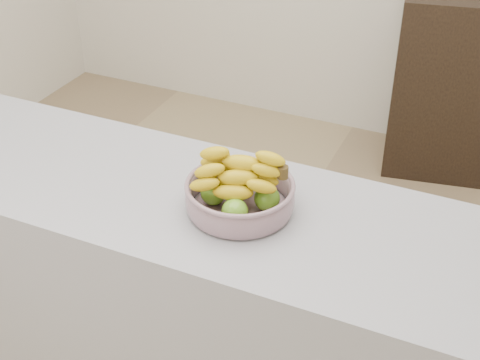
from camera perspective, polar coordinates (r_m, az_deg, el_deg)
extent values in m
plane|color=#99845E|center=(2.71, -2.72, -14.38)|extent=(4.00, 4.00, 0.00)
cube|color=#95949C|center=(2.26, -5.50, -10.35)|extent=(2.00, 0.60, 0.90)
cube|color=black|center=(3.73, 17.17, 7.82)|extent=(0.61, 0.53, 0.98)
cylinder|color=#91A0AF|center=(1.88, 0.00, -2.38)|extent=(0.26, 0.26, 0.01)
torus|color=#91A0AF|center=(1.84, 0.00, -0.43)|extent=(0.31, 0.31, 0.01)
sphere|color=#4F8B18|center=(1.80, -0.45, -2.69)|extent=(0.07, 0.07, 0.07)
sphere|color=#4F8B18|center=(1.85, 2.33, -1.57)|extent=(0.07, 0.07, 0.07)
sphere|color=#4F8B18|center=(1.92, 0.42, -0.05)|extent=(0.07, 0.07, 0.07)
sphere|color=#4F8B18|center=(1.87, -2.30, -1.08)|extent=(0.07, 0.07, 0.07)
ellipsoid|color=#FFF215|center=(1.80, -0.61, -1.05)|extent=(0.20, 0.11, 0.04)
ellipsoid|color=#FFF215|center=(1.84, -0.31, -0.21)|extent=(0.20, 0.09, 0.04)
ellipsoid|color=#FFF215|center=(1.88, -0.03, 0.61)|extent=(0.20, 0.07, 0.04)
ellipsoid|color=#FFF215|center=(1.79, -0.16, 0.22)|extent=(0.19, 0.12, 0.04)
ellipsoid|color=#FFF215|center=(1.84, 0.15, 1.11)|extent=(0.20, 0.05, 0.04)
ellipsoid|color=#FFF215|center=(1.80, 0.19, 1.47)|extent=(0.20, 0.09, 0.04)
cylinder|color=#403014|center=(1.79, 3.68, 0.68)|extent=(0.03, 0.03, 0.03)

